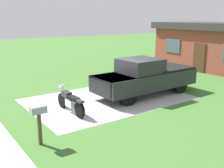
{
  "coord_description": "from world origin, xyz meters",
  "views": [
    {
      "loc": [
        10.43,
        -7.18,
        3.91
      ],
      "look_at": [
        0.59,
        -0.21,
        0.9
      ],
      "focal_mm": 43.26,
      "sensor_mm": 36.0,
      "label": 1
    }
  ],
  "objects_px": {
    "neighbor_house": "(221,45)",
    "pickup_truck": "(146,76)",
    "motorcycle": "(70,102)",
    "mailbox": "(39,115)"
  },
  "relations": [
    {
      "from": "mailbox",
      "to": "neighbor_house",
      "type": "distance_m",
      "value": 16.72
    },
    {
      "from": "pickup_truck",
      "to": "neighbor_house",
      "type": "xyz_separation_m",
      "value": [
        -2.14,
        9.57,
        0.84
      ]
    },
    {
      "from": "neighbor_house",
      "to": "mailbox",
      "type": "bearing_deg",
      "value": -74.62
    },
    {
      "from": "motorcycle",
      "to": "neighbor_house",
      "type": "xyz_separation_m",
      "value": [
        -2.32,
        13.99,
        1.32
      ]
    },
    {
      "from": "pickup_truck",
      "to": "mailbox",
      "type": "distance_m",
      "value": 6.93
    },
    {
      "from": "motorcycle",
      "to": "neighbor_house",
      "type": "bearing_deg",
      "value": 99.43
    },
    {
      "from": "neighbor_house",
      "to": "pickup_truck",
      "type": "bearing_deg",
      "value": -77.38
    },
    {
      "from": "neighbor_house",
      "to": "motorcycle",
      "type": "bearing_deg",
      "value": -80.57
    },
    {
      "from": "pickup_truck",
      "to": "neighbor_house",
      "type": "distance_m",
      "value": 9.84
    },
    {
      "from": "motorcycle",
      "to": "neighbor_house",
      "type": "relative_size",
      "value": 0.23
    }
  ]
}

